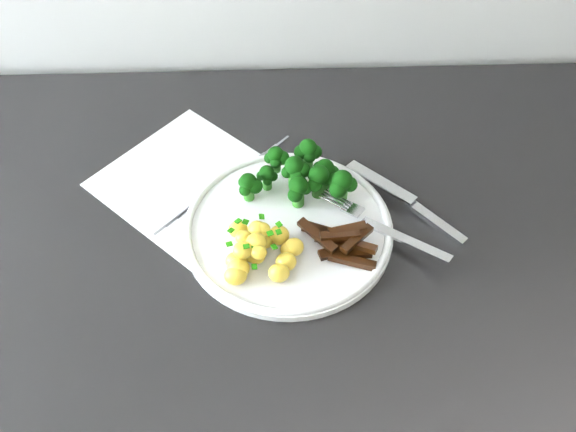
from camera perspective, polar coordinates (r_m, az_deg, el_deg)
counter at (r=1.20m, az=-2.00°, el=-13.86°), size 2.31×0.58×0.87m
recipe_paper at (r=0.86m, az=-6.66°, el=1.79°), size 0.33×0.33×0.00m
plate at (r=0.81m, az=0.00°, el=-1.04°), size 0.25×0.25×0.01m
broccoli at (r=0.83m, az=1.30°, el=3.57°), size 0.14×0.09×0.05m
potatoes at (r=0.77m, az=-2.55°, el=-2.94°), size 0.09×0.09×0.04m
beef_strips at (r=0.79m, az=4.45°, el=-2.09°), size 0.09×0.07×0.02m
fork at (r=0.81m, az=8.31°, el=-1.09°), size 0.15×0.12×0.02m
knife at (r=0.85m, az=11.01°, el=0.45°), size 0.13×0.14×0.02m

